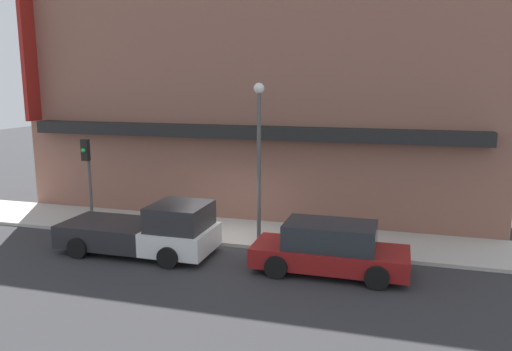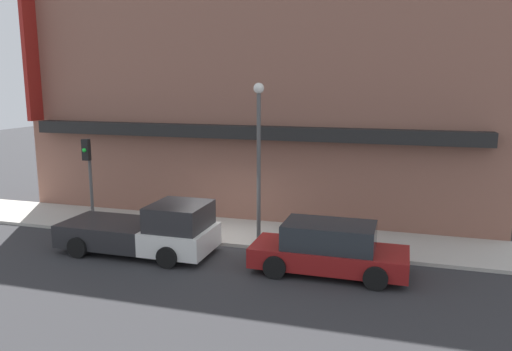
% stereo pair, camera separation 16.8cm
% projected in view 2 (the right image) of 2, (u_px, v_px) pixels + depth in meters
% --- Properties ---
extents(ground_plane, '(80.00, 80.00, 0.00)m').
position_uv_depth(ground_plane, '(215.00, 245.00, 17.39)').
color(ground_plane, '#2D2D30').
extents(sidewalk, '(36.00, 3.08, 0.12)m').
position_uv_depth(sidewalk, '(230.00, 231.00, 18.83)').
color(sidewalk, '#B7B2A8').
rests_on(sidewalk, ground).
extents(building, '(19.80, 3.80, 11.84)m').
position_uv_depth(building, '(253.00, 75.00, 20.60)').
color(building, brown).
rests_on(building, ground).
extents(pickup_truck, '(5.17, 2.30, 1.77)m').
position_uv_depth(pickup_truck, '(147.00, 231.00, 16.47)').
color(pickup_truck, white).
rests_on(pickup_truck, ground).
extents(parked_car, '(4.59, 1.99, 1.53)m').
position_uv_depth(parked_car, '(329.00, 249.00, 14.77)').
color(parked_car, maroon).
rests_on(parked_car, ground).
extents(fire_hydrant, '(0.20, 0.20, 0.60)m').
position_uv_depth(fire_hydrant, '(198.00, 224.00, 18.45)').
color(fire_hydrant, red).
rests_on(fire_hydrant, sidewalk).
extents(street_lamp, '(0.36, 0.36, 5.47)m').
position_uv_depth(street_lamp, '(259.00, 144.00, 16.76)').
color(street_lamp, '#4C4C4C').
rests_on(street_lamp, sidewalk).
extents(traffic_light, '(0.28, 0.42, 3.38)m').
position_uv_depth(traffic_light, '(88.00, 166.00, 18.92)').
color(traffic_light, '#4C4C4C').
rests_on(traffic_light, sidewalk).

